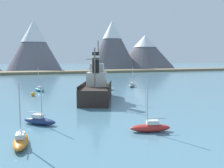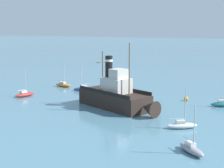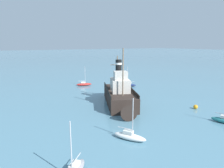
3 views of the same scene
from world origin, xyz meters
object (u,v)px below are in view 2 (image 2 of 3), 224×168
at_px(sailboat_red, 25,94).
at_px(sailboat_orange, 63,85).
at_px(mooring_buoy, 186,99).
at_px(sailboat_white, 182,125).
at_px(sailboat_teal, 223,104).
at_px(old_tugboat, 117,96).
at_px(sailboat_navy, 83,88).
at_px(sailboat_grey, 191,149).

distance_m(sailboat_red, sailboat_orange, 11.28).
bearing_deg(mooring_buoy, sailboat_white, 12.46).
xyz_separation_m(sailboat_orange, mooring_buoy, (2.11, 25.82, -0.07)).
distance_m(sailboat_red, mooring_buoy, 27.82).
distance_m(sailboat_teal, sailboat_orange, 32.14).
distance_m(old_tugboat, sailboat_red, 18.22).
bearing_deg(sailboat_teal, sailboat_navy, -94.12).
bearing_deg(sailboat_white, sailboat_teal, 169.23).
distance_m(old_tugboat, sailboat_orange, 21.32).
distance_m(sailboat_navy, sailboat_grey, 35.32).
xyz_separation_m(sailboat_teal, sailboat_white, (13.99, -2.66, 0.00)).
xyz_separation_m(sailboat_white, sailboat_orange, (-17.69, -29.26, 0.00)).
relative_size(sailboat_teal, sailboat_red, 1.00).
relative_size(old_tugboat, sailboat_orange, 2.98).
relative_size(sailboat_red, sailboat_white, 1.00).
bearing_deg(sailboat_red, sailboat_white, 77.80).
height_order(old_tugboat, sailboat_teal, old_tugboat).
height_order(sailboat_grey, mooring_buoy, sailboat_grey).
xyz_separation_m(old_tugboat, mooring_buoy, (-9.68, 8.11, -1.48)).
xyz_separation_m(old_tugboat, sailboat_orange, (-11.79, -17.71, -1.40)).
height_order(sailboat_red, mooring_buoy, sailboat_red).
bearing_deg(mooring_buoy, sailboat_navy, -90.83).
bearing_deg(sailboat_red, sailboat_navy, 146.55).
relative_size(old_tugboat, mooring_buoy, 20.53).
bearing_deg(old_tugboat, sailboat_red, -91.63).
height_order(old_tugboat, sailboat_navy, old_tugboat).
bearing_deg(sailboat_grey, sailboat_navy, -131.58).
bearing_deg(old_tugboat, sailboat_grey, 47.12).
xyz_separation_m(sailboat_red, mooring_buoy, (-9.16, 26.27, -0.07)).
relative_size(sailboat_navy, sailboat_red, 1.00).
bearing_deg(mooring_buoy, old_tugboat, -39.98).
bearing_deg(sailboat_navy, old_tugboat, 50.08).
relative_size(old_tugboat, sailboat_white, 2.98).
bearing_deg(sailboat_orange, old_tugboat, 56.35).
distance_m(sailboat_navy, sailboat_red, 11.33).
xyz_separation_m(sailboat_teal, sailboat_grey, (21.56, 0.29, 0.00)).
distance_m(sailboat_teal, mooring_buoy, 6.31).
relative_size(old_tugboat, sailboat_navy, 2.98).
distance_m(old_tugboat, sailboat_teal, 16.42).
height_order(sailboat_white, sailboat_grey, same).
xyz_separation_m(sailboat_navy, mooring_buoy, (0.29, 20.03, -0.07)).
xyz_separation_m(sailboat_navy, sailboat_white, (15.87, 23.47, 0.00)).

